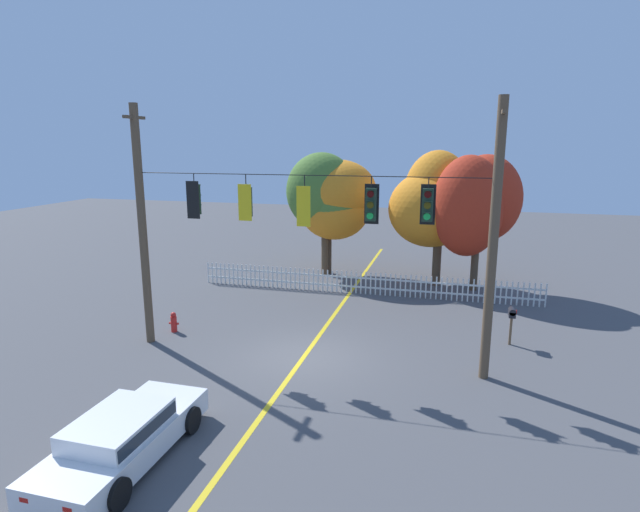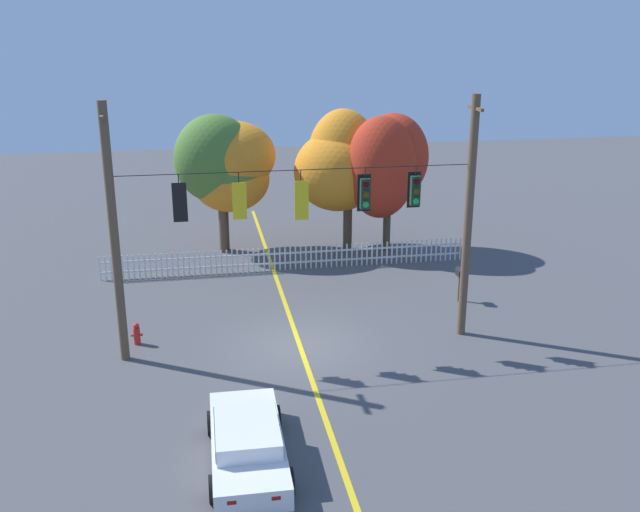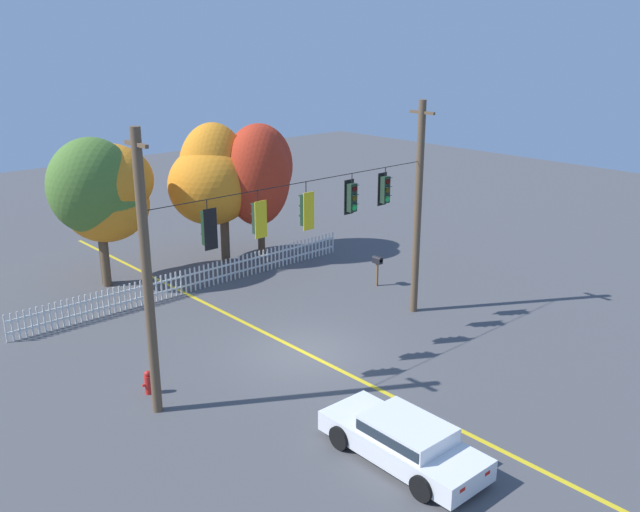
# 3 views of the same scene
# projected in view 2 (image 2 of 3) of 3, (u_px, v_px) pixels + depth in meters

# --- Properties ---
(ground) EXTENTS (80.00, 80.00, 0.00)m
(ground) POSITION_uv_depth(u_px,v_px,m) (300.00, 345.00, 23.47)
(ground) COLOR #4C4C4F
(lane_centerline_stripe) EXTENTS (0.16, 36.00, 0.01)m
(lane_centerline_stripe) POSITION_uv_depth(u_px,v_px,m) (300.00, 345.00, 23.47)
(lane_centerline_stripe) COLOR gold
(lane_centerline_stripe) RESTS_ON ground
(signal_support_span) EXTENTS (11.45, 1.10, 8.06)m
(signal_support_span) POSITION_uv_depth(u_px,v_px,m) (299.00, 226.00, 22.20)
(signal_support_span) COLOR brown
(signal_support_span) RESTS_ON ground
(traffic_signal_westbound_side) EXTENTS (0.43, 0.38, 1.43)m
(traffic_signal_westbound_side) POSITION_uv_depth(u_px,v_px,m) (180.00, 201.00, 21.30)
(traffic_signal_westbound_side) COLOR black
(traffic_signal_eastbound_side) EXTENTS (0.43, 0.38, 1.43)m
(traffic_signal_eastbound_side) POSITION_uv_depth(u_px,v_px,m) (239.00, 200.00, 21.60)
(traffic_signal_eastbound_side) COLOR black
(traffic_signal_northbound_primary) EXTENTS (0.43, 0.38, 1.53)m
(traffic_signal_northbound_primary) POSITION_uv_depth(u_px,v_px,m) (301.00, 199.00, 21.94)
(traffic_signal_northbound_primary) COLOR black
(traffic_signal_southbound_primary) EXTENTS (0.43, 0.38, 1.42)m
(traffic_signal_southbound_primary) POSITION_uv_depth(u_px,v_px,m) (365.00, 193.00, 22.26)
(traffic_signal_southbound_primary) COLOR black
(traffic_signal_northbound_secondary) EXTENTS (0.43, 0.38, 1.37)m
(traffic_signal_northbound_secondary) POSITION_uv_depth(u_px,v_px,m) (415.00, 190.00, 22.52)
(traffic_signal_northbound_secondary) COLOR black
(white_picket_fence) EXTENTS (15.65, 0.06, 1.03)m
(white_picket_fence) POSITION_uv_depth(u_px,v_px,m) (288.00, 258.00, 30.55)
(white_picket_fence) COLOR silver
(white_picket_fence) RESTS_ON ground
(autumn_maple_near_fence) EXTENTS (4.21, 3.34, 6.35)m
(autumn_maple_near_fence) POSITION_uv_depth(u_px,v_px,m) (222.00, 165.00, 32.01)
(autumn_maple_near_fence) COLOR brown
(autumn_maple_near_fence) RESTS_ON ground
(autumn_maple_mid) EXTENTS (3.91, 3.87, 5.98)m
(autumn_maple_mid) POSITION_uv_depth(u_px,v_px,m) (232.00, 165.00, 32.35)
(autumn_maple_mid) COLOR #473828
(autumn_maple_mid) RESTS_ON ground
(autumn_oak_far_east) EXTENTS (4.10, 3.78, 6.48)m
(autumn_oak_far_east) POSITION_uv_depth(u_px,v_px,m) (340.00, 165.00, 32.63)
(autumn_oak_far_east) COLOR brown
(autumn_oak_far_east) RESTS_ON ground
(autumn_maple_far_west) EXTENTS (4.02, 3.79, 6.31)m
(autumn_maple_far_west) POSITION_uv_depth(u_px,v_px,m) (387.00, 163.00, 32.06)
(autumn_maple_far_west) COLOR brown
(autumn_maple_far_west) RESTS_ON ground
(parked_car) EXTENTS (1.93, 4.50, 1.15)m
(parked_car) POSITION_uv_depth(u_px,v_px,m) (247.00, 441.00, 17.01)
(parked_car) COLOR white
(parked_car) RESTS_ON ground
(fire_hydrant) EXTENTS (0.38, 0.22, 0.75)m
(fire_hydrant) POSITION_uv_depth(u_px,v_px,m) (137.00, 334.00, 23.47)
(fire_hydrant) COLOR red
(fire_hydrant) RESTS_ON ground
(roadside_mailbox) EXTENTS (0.25, 0.44, 1.32)m
(roadside_mailbox) POSITION_uv_depth(u_px,v_px,m) (460.00, 274.00, 26.94)
(roadside_mailbox) COLOR brown
(roadside_mailbox) RESTS_ON ground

